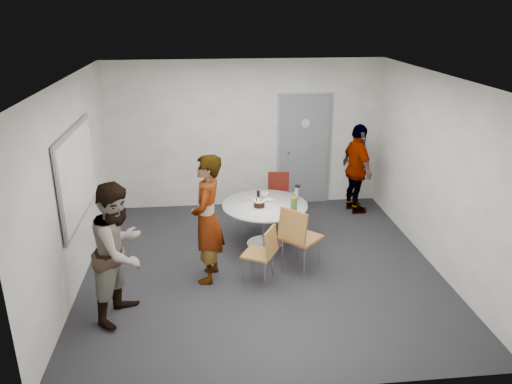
{
  "coord_description": "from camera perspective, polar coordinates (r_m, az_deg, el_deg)",
  "views": [
    {
      "loc": [
        -0.76,
        -6.36,
        3.57
      ],
      "look_at": [
        -0.05,
        0.25,
        1.07
      ],
      "focal_mm": 35.0,
      "sensor_mm": 36.0,
      "label": 1
    }
  ],
  "objects": [
    {
      "name": "chair_near_right",
      "position": [
        6.96,
        4.77,
        -4.75
      ],
      "size": [
        0.68,
        0.68,
        0.98
      ],
      "rotation": [
        0.0,
        0.0,
        -0.8
      ],
      "color": "brown",
      "rests_on": "floor"
    },
    {
      "name": "person_left",
      "position": [
        6.11,
        -15.3,
        -6.55
      ],
      "size": [
        0.91,
        1.02,
        1.71
      ],
      "primitive_type": "imported",
      "rotation": [
        0.0,
        0.0,
        1.19
      ],
      "color": "white",
      "rests_on": "floor"
    },
    {
      "name": "floor",
      "position": [
        7.33,
        0.59,
        -8.55
      ],
      "size": [
        5.0,
        5.0,
        0.0
      ],
      "primitive_type": "plane",
      "color": "black",
      "rests_on": "ground"
    },
    {
      "name": "wall_back",
      "position": [
        9.16,
        -1.22,
        6.57
      ],
      "size": [
        5.0,
        0.0,
        5.0
      ],
      "primitive_type": "plane",
      "rotation": [
        1.57,
        0.0,
        0.0
      ],
      "color": "#AFACA6",
      "rests_on": "floor"
    },
    {
      "name": "wall_right",
      "position": [
        7.48,
        20.02,
        2.05
      ],
      "size": [
        0.0,
        5.0,
        5.0
      ],
      "primitive_type": "plane",
      "rotation": [
        1.57,
        0.0,
        -1.57
      ],
      "color": "#AFACA6",
      "rests_on": "floor"
    },
    {
      "name": "wall_front",
      "position": [
        4.52,
        4.42,
        -8.93
      ],
      "size": [
        5.0,
        0.0,
        5.0
      ],
      "primitive_type": "plane",
      "rotation": [
        -1.57,
        0.0,
        0.0
      ],
      "color": "#AFACA6",
      "rests_on": "floor"
    },
    {
      "name": "wall_left",
      "position": [
        6.96,
        -20.28,
        0.65
      ],
      "size": [
        0.0,
        5.0,
        5.0
      ],
      "primitive_type": "plane",
      "rotation": [
        1.57,
        0.0,
        1.57
      ],
      "color": "#AFACA6",
      "rests_on": "floor"
    },
    {
      "name": "person_right",
      "position": [
        9.11,
        11.47,
        2.58
      ],
      "size": [
        0.57,
        1.01,
        1.63
      ],
      "primitive_type": "imported",
      "rotation": [
        0.0,
        0.0,
        1.76
      ],
      "color": "black",
      "rests_on": "floor"
    },
    {
      "name": "chair_near_left",
      "position": [
        6.73,
        0.92,
        -6.63
      ],
      "size": [
        0.55,
        0.53,
        0.81
      ],
      "rotation": [
        0.0,
        0.0,
        1.09
      ],
      "color": "brown",
      "rests_on": "floor"
    },
    {
      "name": "ceiling",
      "position": [
        6.46,
        0.68,
        12.85
      ],
      "size": [
        5.0,
        5.0,
        0.0
      ],
      "primitive_type": "plane",
      "rotation": [
        3.14,
        0.0,
        0.0
      ],
      "color": "silver",
      "rests_on": "wall_back"
    },
    {
      "name": "person_main",
      "position": [
        6.69,
        -5.59,
        -3.11
      ],
      "size": [
        0.55,
        0.72,
        1.79
      ],
      "primitive_type": "imported",
      "rotation": [
        0.0,
        0.0,
        -1.78
      ],
      "color": "#A5C6EA",
      "rests_on": "floor"
    },
    {
      "name": "chair_far",
      "position": [
        8.8,
        2.59,
        0.15
      ],
      "size": [
        0.44,
        0.47,
        0.82
      ],
      "rotation": [
        0.0,
        0.0,
        3.02
      ],
      "color": "maroon",
      "rests_on": "floor"
    },
    {
      "name": "table",
      "position": [
        7.72,
        1.22,
        -2.04
      ],
      "size": [
        1.32,
        1.32,
        0.99
      ],
      "color": "silver",
      "rests_on": "floor"
    },
    {
      "name": "door",
      "position": [
        9.39,
        5.53,
        4.77
      ],
      "size": [
        1.02,
        0.17,
        2.12
      ],
      "color": "slate",
      "rests_on": "wall_back"
    },
    {
      "name": "whiteboard",
      "position": [
        7.1,
        -19.71,
        1.97
      ],
      "size": [
        0.04,
        1.9,
        1.25
      ],
      "color": "gray",
      "rests_on": "wall_left"
    }
  ]
}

